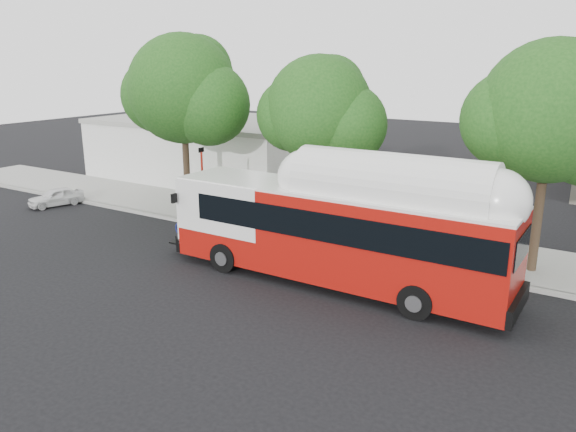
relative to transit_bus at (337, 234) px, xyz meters
The scene contains 11 objects.
ground 3.46m from the transit_bus, 166.01° to the right, with size 120.00×120.00×0.00m, color black.
sidewalk 6.71m from the transit_bus, 115.40° to the left, with size 60.00×5.00×0.15m, color gray.
curb_strip 4.64m from the transit_bus, 130.67° to the left, with size 60.00×0.30×0.15m, color gray.
red_curb_segment 6.86m from the transit_bus, 150.86° to the left, with size 10.00×0.32×0.16m, color maroon.
street_tree_left 13.14m from the transit_bus, 156.66° to the left, with size 6.67×5.80×9.74m.
street_tree_mid 7.45m from the transit_bus, 121.98° to the left, with size 5.75×5.00×8.62m.
street_tree_right 9.47m from the transit_bus, 37.75° to the left, with size 6.21×5.40×9.18m.
low_commercial_bldg 21.40m from the transit_bus, 141.54° to the left, with size 16.20×10.20×4.25m.
transit_bus is the anchor object (origin of this frame).
parked_car 19.61m from the transit_bus, behind, with size 3.11×1.25×1.06m, color silver.
signal_pole 10.05m from the transit_bus, 160.11° to the left, with size 0.12×0.39×4.07m.
Camera 1 is at (11.85, -17.45, 8.38)m, focal length 35.00 mm.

